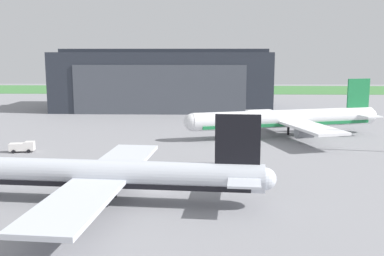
{
  "coord_description": "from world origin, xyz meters",
  "views": [
    {
      "loc": [
        7.44,
        -61.52,
        19.15
      ],
      "look_at": [
        4.78,
        20.17,
        5.44
      ],
      "focal_mm": 41.69,
      "sensor_mm": 36.0,
      "label": 1
    }
  ],
  "objects_px": {
    "airliner_near_left": "(98,175)",
    "airliner_far_right": "(286,119)",
    "baggage_tug": "(23,147)",
    "maintenance_hangar": "(164,80)"
  },
  "relations": [
    {
      "from": "maintenance_hangar",
      "to": "airliner_near_left",
      "type": "distance_m",
      "value": 101.36
    },
    {
      "from": "airliner_far_right",
      "to": "baggage_tug",
      "type": "xyz_separation_m",
      "value": [
        -54.54,
        -18.29,
        -3.0
      ]
    },
    {
      "from": "airliner_near_left",
      "to": "airliner_far_right",
      "type": "height_order",
      "value": "airliner_far_right"
    },
    {
      "from": "airliner_near_left",
      "to": "baggage_tug",
      "type": "height_order",
      "value": "airliner_near_left"
    },
    {
      "from": "airliner_near_left",
      "to": "maintenance_hangar",
      "type": "bearing_deg",
      "value": 90.48
    },
    {
      "from": "maintenance_hangar",
      "to": "airliner_near_left",
      "type": "height_order",
      "value": "maintenance_hangar"
    },
    {
      "from": "maintenance_hangar",
      "to": "baggage_tug",
      "type": "bearing_deg",
      "value": -106.31
    },
    {
      "from": "baggage_tug",
      "to": "maintenance_hangar",
      "type": "bearing_deg",
      "value": 73.69
    },
    {
      "from": "airliner_near_left",
      "to": "baggage_tug",
      "type": "distance_m",
      "value": 36.35
    },
    {
      "from": "airliner_near_left",
      "to": "baggage_tug",
      "type": "xyz_separation_m",
      "value": [
        -22.02,
        28.82,
        -2.48
      ]
    }
  ]
}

